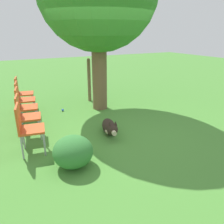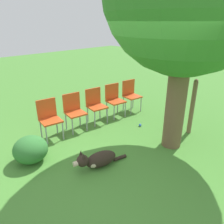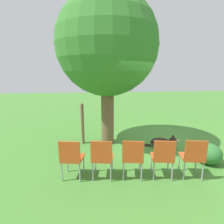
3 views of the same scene
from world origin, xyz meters
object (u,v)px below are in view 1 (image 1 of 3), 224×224
Objects in this scene: red_chair_4 at (22,91)px; tennis_ball at (63,110)px; red_chair_2 at (24,104)px; fence_post at (89,80)px; red_chair_1 at (25,114)px; red_chair_0 at (26,126)px; red_chair_3 at (23,97)px; dog at (110,127)px.

red_chair_4 is 13.28× the size of tennis_ball.
red_chair_2 is 1.29m from red_chair_4.
red_chair_1 is (-2.12, -1.81, -0.14)m from fence_post.
red_chair_0 and red_chair_4 have the same top height.
red_chair_1 and red_chair_4 have the same top height.
red_chair_1 is at bearing -84.84° from red_chair_3.
dog is 2.57m from fence_post.
red_chair_0 is at bearing -84.84° from red_chair_3.
red_chair_0 is 1.94m from red_chair_3.
red_chair_2 is at bearing -150.55° from fence_post.
red_chair_2 is at bearing -84.84° from red_chair_3.
red_chair_3 reaches higher than dog.
red_chair_2 is at bearing 95.16° from red_chair_1.
red_chair_1 and red_chair_2 have the same top height.
fence_post is 1.34m from tennis_ball.
red_chair_4 is (0.17, 1.93, 0.00)m from red_chair_1.
dog is 1.72m from red_chair_1.
red_chair_0 is at bearing -75.09° from dog.
fence_post is 3.28m from red_chair_0.
fence_post is 2.79m from red_chair_1.
red_chair_0 is at bearing -84.84° from red_chair_2.
fence_post is 1.47× the size of red_chair_4.
fence_post is at bearing 58.60° from red_chair_0.
red_chair_1 is at bearing -139.55° from fence_post.
red_chair_0 is at bearing -131.61° from fence_post.
dog is at bearing -76.00° from tennis_ball.
fence_post is at bearing 24.79° from red_chair_3.
red_chair_3 is at bearing 177.54° from tennis_ball.
red_chair_1 is at bearing -84.84° from red_chair_2.
red_chair_2 is (-2.06, -1.16, -0.14)m from fence_post.
red_chair_4 is (-1.38, 2.58, 0.36)m from dog.
tennis_ball is at bearing 69.16° from red_chair_0.
red_chair_1 is 1.29m from red_chair_3.
red_chair_4 is at bearing 95.16° from red_chair_0.
red_chair_0 is 0.65m from red_chair_1.
red_chair_1 is 1.00× the size of red_chair_3.
tennis_ball is at bearing 7.76° from red_chair_3.
tennis_ball is at bearing 40.67° from red_chair_2.
red_chair_4 is at bearing 95.16° from red_chair_1.
red_chair_2 is 0.65m from red_chair_3.
red_chair_2 and red_chair_4 have the same top height.
fence_post is 1.96m from red_chair_4.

